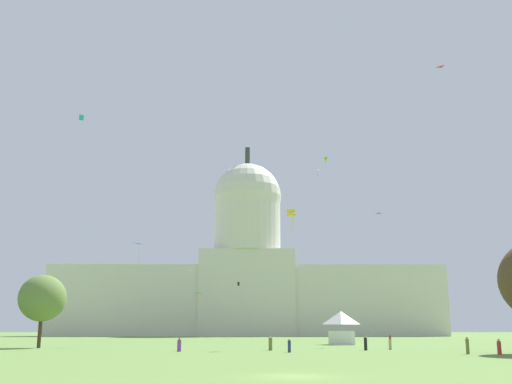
# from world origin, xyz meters

# --- Properties ---
(ground_plane) EXTENTS (800.00, 800.00, 0.00)m
(ground_plane) POSITION_xyz_m (0.00, 0.00, 0.00)
(ground_plane) COLOR olive
(capitol_building) EXTENTS (136.34, 24.77, 68.52)m
(capitol_building) POSITION_xyz_m (-3.86, 176.84, 20.41)
(capitol_building) COLOR beige
(capitol_building) RESTS_ON ground_plane
(event_tent) EXTENTS (5.11, 5.21, 5.44)m
(event_tent) POSITION_xyz_m (12.59, 66.20, 2.79)
(event_tent) COLOR white
(event_tent) RESTS_ON ground_plane
(tree_west_mid) EXTENTS (8.98, 9.05, 9.99)m
(tree_west_mid) POSITION_xyz_m (-31.66, 49.35, 6.75)
(tree_west_mid) COLOR #42301E
(tree_west_mid) RESTS_ON ground_plane
(person_black_lawn_far_left) EXTENTS (0.51, 0.51, 1.76)m
(person_black_lawn_far_left) POSITION_xyz_m (11.64, 40.17, 0.81)
(person_black_lawn_far_left) COLOR black
(person_black_lawn_far_left) RESTS_ON ground_plane
(person_olive_mid_right) EXTENTS (0.63, 0.63, 1.72)m
(person_olive_mid_right) POSITION_xyz_m (-0.08, 39.95, 0.78)
(person_olive_mid_right) COLOR olive
(person_olive_mid_right) RESTS_ON ground_plane
(person_navy_edge_east) EXTENTS (0.48, 0.48, 1.55)m
(person_navy_edge_east) POSITION_xyz_m (1.84, 33.90, 0.71)
(person_navy_edge_east) COLOR navy
(person_navy_edge_east) RESTS_ON ground_plane
(person_olive_near_tree_east) EXTENTS (0.38, 0.38, 1.78)m
(person_olive_near_tree_east) POSITION_xyz_m (20.31, 29.26, 0.83)
(person_olive_near_tree_east) COLOR olive
(person_olive_near_tree_east) RESTS_ON ground_plane
(person_maroon_back_center) EXTENTS (0.51, 0.51, 1.70)m
(person_maroon_back_center) POSITION_xyz_m (19.04, 59.15, 0.79)
(person_maroon_back_center) COLOR maroon
(person_maroon_back_center) RESTS_ON ground_plane
(person_tan_mid_left) EXTENTS (0.51, 0.51, 1.49)m
(person_tan_mid_left) POSITION_xyz_m (15.20, 42.49, 0.68)
(person_tan_mid_left) COLOR tan
(person_tan_mid_left) RESTS_ON ground_plane
(person_red_mid_center) EXTENTS (0.53, 0.53, 1.57)m
(person_red_mid_center) POSITION_xyz_m (23.35, 28.56, 0.71)
(person_red_mid_center) COLOR red
(person_red_mid_center) RESTS_ON ground_plane
(person_purple_back_left) EXTENTS (0.60, 0.60, 1.57)m
(person_purple_back_left) POSITION_xyz_m (-10.85, 36.49, 0.70)
(person_purple_back_left) COLOR #703D93
(person_purple_back_left) RESTS_ON ground_plane
(kite_black_low) EXTENTS (0.64, 0.41, 1.13)m
(kite_black_low) POSITION_xyz_m (-6.24, 144.67, 15.73)
(kite_black_low) COLOR black
(kite_blue_low) EXTENTS (1.53, 1.52, 3.40)m
(kite_blue_low) POSITION_xyz_m (-19.76, 56.61, 15.05)
(kite_blue_low) COLOR blue
(kite_white_low) EXTENTS (1.69, 1.01, 0.31)m
(kite_white_low) POSITION_xyz_m (-19.05, 125.44, 17.57)
(kite_white_low) COLOR white
(kite_green_low) EXTENTS (1.77, 0.92, 4.43)m
(kite_green_low) POSITION_xyz_m (-17.39, 133.65, 11.86)
(kite_green_low) COLOR green
(kite_gold_high) EXTENTS (1.31, 0.82, 1.90)m
(kite_gold_high) POSITION_xyz_m (18.76, 145.14, 51.14)
(kite_gold_high) COLOR gold
(kite_turquoise_high) EXTENTS (0.72, 1.13, 1.14)m
(kite_turquoise_high) POSITION_xyz_m (-33.55, 67.61, 40.20)
(kite_turquoise_high) COLOR teal
(kite_lime_high) EXTENTS (1.35, 1.40, 3.82)m
(kite_lime_high) POSITION_xyz_m (22.58, 154.78, 57.81)
(kite_lime_high) COLOR #8CD133
(kite_red_high) EXTENTS (1.54, 1.44, 0.27)m
(kite_red_high) POSITION_xyz_m (36.56, 77.27, 54.45)
(kite_red_high) COLOR red
(kite_magenta_mid) EXTENTS (1.75, 1.28, 0.24)m
(kite_magenta_mid) POSITION_xyz_m (32.68, 125.00, 33.46)
(kite_magenta_mid) COLOR #D1339E
(kite_yellow_mid) EXTENTS (1.24, 1.24, 3.63)m
(kite_yellow_mid) POSITION_xyz_m (3.04, 45.37, 18.17)
(kite_yellow_mid) COLOR yellow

